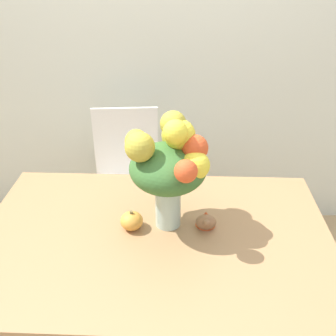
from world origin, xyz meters
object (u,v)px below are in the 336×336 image
object	(u,v)px
turkey_figurine	(206,220)
dining_chair_near_window	(127,185)
flower_vase	(169,163)
pumpkin	(132,221)

from	to	relation	value
turkey_figurine	dining_chair_near_window	bearing A→B (deg)	120.54
turkey_figurine	flower_vase	bearing A→B (deg)	172.86
flower_vase	turkey_figurine	world-z (taller)	flower_vase
flower_vase	dining_chair_near_window	world-z (taller)	flower_vase
pumpkin	dining_chair_near_window	xyz separation A→B (m)	(-0.14, 0.78, -0.32)
dining_chair_near_window	turkey_figurine	bearing A→B (deg)	-65.18
pumpkin	dining_chair_near_window	world-z (taller)	dining_chair_near_window
flower_vase	dining_chair_near_window	distance (m)	0.97
flower_vase	turkey_figurine	size ratio (longest dim) A/B	4.31
flower_vase	pumpkin	size ratio (longest dim) A/B	5.18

